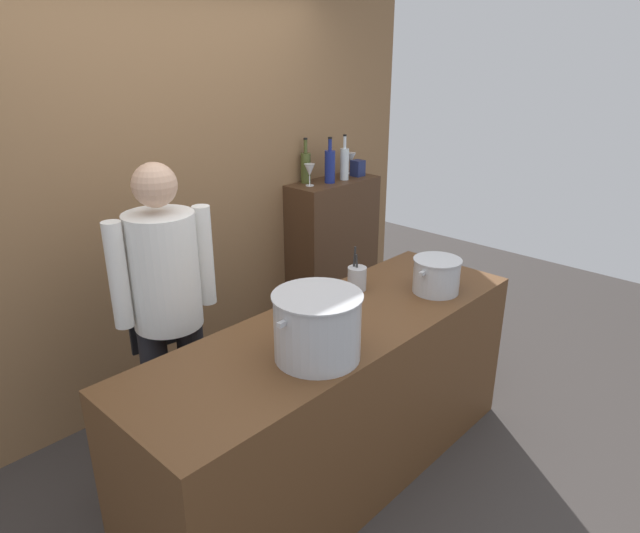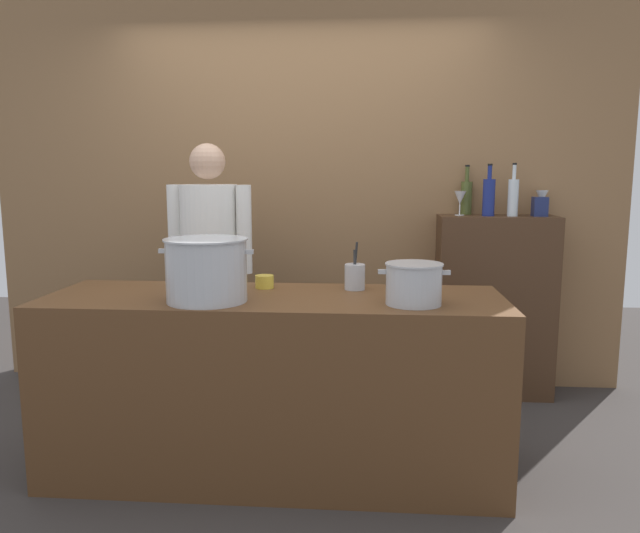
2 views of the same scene
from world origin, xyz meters
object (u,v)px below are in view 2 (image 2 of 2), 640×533
Objects in this scene: chef at (211,261)px; wine_bottle_clear at (513,196)px; stockpot_large at (206,270)px; stockpot_small at (414,284)px; utensil_crock at (355,276)px; wine_glass_wide at (460,198)px; butter_jar at (265,282)px; wine_glass_tall at (542,198)px; spice_tin_navy at (540,207)px; wine_bottle_cobalt at (489,196)px; wine_bottle_olive at (466,197)px.

chef reaches higher than wine_bottle_clear.
stockpot_small is at bearing 0.60° from stockpot_large.
wine_glass_wide reaches higher than utensil_crock.
wine_glass_tall is at bearing 32.74° from butter_jar.
chef is 0.87m from stockpot_large.
utensil_crock is 1.95× the size of spice_tin_navy.
wine_glass_wide is at bearing 176.02° from spice_tin_navy.
stockpot_small is at bearing -106.30° from wine_glass_wide.
stockpot_large is 3.57× the size of spice_tin_navy.
wine_bottle_cobalt reaches higher than stockpot_large.
chef reaches higher than spice_tin_navy.
chef is at bearing 150.34° from utensil_crock.
wine_bottle_olive is at bearing 42.80° from butter_jar.
wine_glass_tall is at bearing 16.52° from wine_bottle_cobalt.
butter_jar is 0.60× the size of wine_glass_wide.
stockpot_small is at bearing 152.98° from chef.
wine_glass_tall reaches higher than stockpot_small.
wine_glass_tall reaches higher than butter_jar.
wine_bottle_olive reaches higher than spice_tin_navy.
spice_tin_navy is (2.05, 0.47, 0.31)m from chef.
chef is at bearing 103.57° from stockpot_large.
stockpot_small is at bearing -24.40° from butter_jar.
stockpot_large is at bearing 112.42° from chef.
chef is at bearing 129.68° from butter_jar.
wine_bottle_olive is (1.40, 1.44, 0.28)m from stockpot_large.
wine_bottle_olive is at bearing 56.81° from utensil_crock.
wine_bottle_cobalt is (1.31, 0.97, 0.40)m from butter_jar.
butter_jar is 0.78× the size of spice_tin_navy.
wine_bottle_cobalt is (0.84, 0.97, 0.37)m from utensil_crock.
butter_jar is 2.03m from wine_glass_tall.
butter_jar is (-0.74, 0.34, -0.06)m from stockpot_small.
wine_glass_tall is (1.67, 1.08, 0.39)m from butter_jar.
wine_bottle_cobalt reaches higher than wine_bottle_olive.
chef reaches higher than wine_glass_wide.
stockpot_large is 1.30× the size of wine_bottle_clear.
utensil_crock is 0.47m from butter_jar.
wine_glass_wide is at bearing 56.58° from utensil_crock.
wine_bottle_clear is 0.33m from wine_glass_wide.
wine_glass_tall is 1.33× the size of spice_tin_navy.
spice_tin_navy is at bearing -110.15° from wine_glass_tall.
wine_bottle_cobalt is 2.09× the size of wine_glass_wide.
wine_bottle_olive is 0.31m from wine_bottle_clear.
wine_glass_wide is (-0.18, 0.04, -0.02)m from wine_bottle_cobalt.
wine_bottle_clear is at bearing -175.77° from spice_tin_navy.
wine_glass_tall is (1.88, 1.42, 0.28)m from stockpot_large.
stockpot_small is 1.54m from wine_bottle_olive.
spice_tin_navy is at bearing -3.98° from wine_glass_wide.
butter_jar is 1.56m from wine_glass_wide.
butter_jar is 1.93m from spice_tin_navy.
chef is 4.88× the size of wine_bottle_clear.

